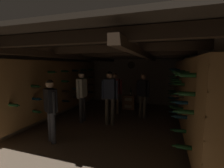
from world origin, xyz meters
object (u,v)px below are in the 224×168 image
object	(u,v)px
person_guest_far_right	(143,92)
person_guest_rear_center	(115,89)
wine_crate_stack	(129,102)
person_guest_near_left	(51,105)
person_guest_mid_left	(82,92)
display_bottle	(131,93)
person_host_center	(110,93)

from	to	relation	value
person_guest_far_right	person_guest_rear_center	distance (m)	1.10
wine_crate_stack	person_guest_near_left	world-z (taller)	person_guest_near_left
wine_crate_stack	person_guest_far_right	world-z (taller)	person_guest_far_right
person_guest_far_right	person_guest_mid_left	world-z (taller)	person_guest_mid_left
person_guest_near_left	person_guest_mid_left	bearing A→B (deg)	89.74
display_bottle	person_guest_near_left	world-z (taller)	person_guest_near_left
wine_crate_stack	display_bottle	xyz separation A→B (m)	(0.08, -0.03, 0.44)
person_host_center	person_guest_near_left	bearing A→B (deg)	-122.24
wine_crate_stack	person_host_center	bearing A→B (deg)	-95.45
person_guest_rear_center	person_guest_mid_left	xyz separation A→B (m)	(-0.78, -1.24, 0.07)
person_host_center	person_guest_mid_left	xyz separation A→B (m)	(-0.97, -0.03, -0.01)
wine_crate_stack	person_guest_rear_center	size ratio (longest dim) A/B	0.37
wine_crate_stack	person_host_center	world-z (taller)	person_host_center
display_bottle	person_host_center	world-z (taller)	person_host_center
person_guest_near_left	person_guest_rear_center	xyz separation A→B (m)	(0.79, 2.76, 0.03)
person_guest_near_left	person_guest_rear_center	distance (m)	2.87
person_guest_rear_center	display_bottle	bearing A→B (deg)	59.44
display_bottle	person_guest_far_right	distance (m)	1.16
person_guest_far_right	wine_crate_stack	bearing A→B (deg)	126.25
person_host_center	person_guest_far_right	bearing A→B (deg)	49.09
person_guest_near_left	person_guest_mid_left	world-z (taller)	person_guest_mid_left
person_host_center	person_guest_near_left	world-z (taller)	person_host_center
display_bottle	person_host_center	xyz separation A→B (m)	(-0.27, -1.99, 0.31)
person_host_center	person_guest_mid_left	world-z (taller)	person_host_center
person_guest_mid_left	person_guest_rear_center	bearing A→B (deg)	57.74
person_host_center	wine_crate_stack	bearing A→B (deg)	84.55
wine_crate_stack	person_guest_rear_center	xyz separation A→B (m)	(-0.38, -0.80, 0.66)
person_guest_near_left	person_guest_far_right	size ratio (longest dim) A/B	0.98
person_guest_mid_left	person_guest_far_right	bearing A→B (deg)	29.80
person_guest_near_left	person_guest_mid_left	distance (m)	1.52
person_guest_near_left	person_guest_far_right	xyz separation A→B (m)	(1.88, 2.59, 0.02)
person_host_center	person_guest_rear_center	world-z (taller)	person_host_center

